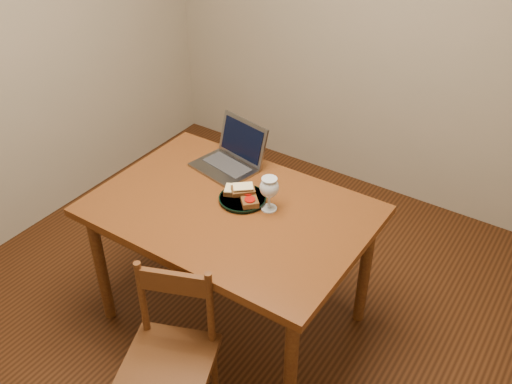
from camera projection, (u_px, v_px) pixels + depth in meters
The scene contains 10 objects.
floor at pixel (238, 318), 3.13m from camera, with size 3.20×3.20×0.02m, color black.
back_wall at pixel (387, 3), 3.47m from camera, with size 3.20×0.02×2.60m, color gray.
table at pixel (231, 222), 2.75m from camera, with size 1.30×0.90×0.74m.
chair at pixel (170, 350), 2.40m from camera, with size 0.48×0.47×0.40m.
plate at pixel (243, 199), 2.74m from camera, with size 0.23×0.23×0.02m, color black.
sandwich_cheese at pixel (237, 190), 2.75m from camera, with size 0.12×0.07×0.04m, color #381E0C, non-canonical shape.
sandwich_tomato at pixel (249, 198), 2.70m from camera, with size 0.13×0.08×0.04m, color #381E0C, non-canonical shape.
sandwich_top at pixel (243, 189), 2.72m from camera, with size 0.11×0.06×0.03m, color #381E0C, non-canonical shape.
milk_glass at pixel (269, 194), 2.64m from camera, with size 0.09×0.09×0.18m, color white, non-canonical shape.
laptop at pixel (232, 155), 2.98m from camera, with size 0.37×0.35×0.23m.
Camera 1 is at (1.28, -1.74, 2.36)m, focal length 40.00 mm.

